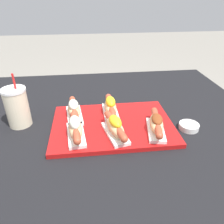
{
  "coord_description": "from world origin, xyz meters",
  "views": [
    {
      "loc": [
        -0.09,
        -0.79,
        1.2
      ],
      "look_at": [
        0.0,
        -0.03,
        0.76
      ],
      "focal_mm": 35.0,
      "sensor_mm": 36.0,
      "label": 1
    }
  ],
  "objects_px": {
    "hot_dog_2": "(156,124)",
    "sauce_bowl": "(189,126)",
    "hot_dog_3": "(74,110)",
    "hot_dog_4": "(110,107)",
    "drink_cup": "(17,107)",
    "hot_dog_0": "(75,128)",
    "hot_dog_1": "(115,127)",
    "serving_tray": "(113,125)"
  },
  "relations": [
    {
      "from": "hot_dog_2",
      "to": "hot_dog_4",
      "type": "height_order",
      "value": "hot_dog_4"
    },
    {
      "from": "hot_dog_3",
      "to": "drink_cup",
      "type": "height_order",
      "value": "drink_cup"
    },
    {
      "from": "hot_dog_0",
      "to": "hot_dog_1",
      "type": "height_order",
      "value": "hot_dog_0"
    },
    {
      "from": "hot_dog_3",
      "to": "hot_dog_4",
      "type": "bearing_deg",
      "value": 2.16
    },
    {
      "from": "hot_dog_2",
      "to": "drink_cup",
      "type": "height_order",
      "value": "drink_cup"
    },
    {
      "from": "hot_dog_2",
      "to": "hot_dog_4",
      "type": "bearing_deg",
      "value": 136.26
    },
    {
      "from": "hot_dog_2",
      "to": "hot_dog_4",
      "type": "xyz_separation_m",
      "value": [
        -0.16,
        0.15,
        0.0
      ]
    },
    {
      "from": "drink_cup",
      "to": "hot_dog_1",
      "type": "bearing_deg",
      "value": -20.98
    },
    {
      "from": "hot_dog_1",
      "to": "hot_dog_3",
      "type": "relative_size",
      "value": 0.98
    },
    {
      "from": "hot_dog_3",
      "to": "sauce_bowl",
      "type": "bearing_deg",
      "value": -14.56
    },
    {
      "from": "hot_dog_1",
      "to": "hot_dog_0",
      "type": "bearing_deg",
      "value": 176.86
    },
    {
      "from": "hot_dog_2",
      "to": "sauce_bowl",
      "type": "xyz_separation_m",
      "value": [
        0.15,
        0.03,
        -0.04
      ]
    },
    {
      "from": "hot_dog_3",
      "to": "hot_dog_1",
      "type": "bearing_deg",
      "value": -43.97
    },
    {
      "from": "hot_dog_1",
      "to": "drink_cup",
      "type": "xyz_separation_m",
      "value": [
        -0.37,
        0.14,
        0.03
      ]
    },
    {
      "from": "hot_dog_3",
      "to": "hot_dog_4",
      "type": "xyz_separation_m",
      "value": [
        0.15,
        0.01,
        0.0
      ]
    },
    {
      "from": "hot_dog_1",
      "to": "hot_dog_3",
      "type": "distance_m",
      "value": 0.21
    },
    {
      "from": "hot_dog_1",
      "to": "drink_cup",
      "type": "relative_size",
      "value": 0.89
    },
    {
      "from": "hot_dog_0",
      "to": "sauce_bowl",
      "type": "bearing_deg",
      "value": 2.82
    },
    {
      "from": "hot_dog_3",
      "to": "drink_cup",
      "type": "xyz_separation_m",
      "value": [
        -0.22,
        -0.0,
        0.03
      ]
    },
    {
      "from": "hot_dog_1",
      "to": "hot_dog_3",
      "type": "xyz_separation_m",
      "value": [
        -0.15,
        0.15,
        -0.0
      ]
    },
    {
      "from": "sauce_bowl",
      "to": "hot_dog_1",
      "type": "bearing_deg",
      "value": -174.35
    },
    {
      "from": "serving_tray",
      "to": "sauce_bowl",
      "type": "distance_m",
      "value": 0.3
    },
    {
      "from": "hot_dog_2",
      "to": "sauce_bowl",
      "type": "distance_m",
      "value": 0.15
    },
    {
      "from": "hot_dog_0",
      "to": "hot_dog_1",
      "type": "relative_size",
      "value": 1.02
    },
    {
      "from": "hot_dog_0",
      "to": "hot_dog_2",
      "type": "relative_size",
      "value": 1.01
    },
    {
      "from": "serving_tray",
      "to": "sauce_bowl",
      "type": "xyz_separation_m",
      "value": [
        0.3,
        -0.05,
        0.0
      ]
    },
    {
      "from": "hot_dog_0",
      "to": "drink_cup",
      "type": "bearing_deg",
      "value": 149.55
    },
    {
      "from": "sauce_bowl",
      "to": "drink_cup",
      "type": "relative_size",
      "value": 0.36
    },
    {
      "from": "hot_dog_0",
      "to": "hot_dog_2",
      "type": "bearing_deg",
      "value": -0.85
    },
    {
      "from": "hot_dog_0",
      "to": "sauce_bowl",
      "type": "relative_size",
      "value": 2.54
    },
    {
      "from": "serving_tray",
      "to": "hot_dog_3",
      "type": "xyz_separation_m",
      "value": [
        -0.15,
        0.07,
        0.04
      ]
    },
    {
      "from": "serving_tray",
      "to": "hot_dog_2",
      "type": "bearing_deg",
      "value": -26.15
    },
    {
      "from": "hot_dog_2",
      "to": "drink_cup",
      "type": "xyz_separation_m",
      "value": [
        -0.53,
        0.14,
        0.03
      ]
    },
    {
      "from": "hot_dog_4",
      "to": "hot_dog_0",
      "type": "bearing_deg",
      "value": -134.3
    },
    {
      "from": "serving_tray",
      "to": "sauce_bowl",
      "type": "height_order",
      "value": "sauce_bowl"
    },
    {
      "from": "hot_dog_4",
      "to": "drink_cup",
      "type": "relative_size",
      "value": 0.91
    },
    {
      "from": "sauce_bowl",
      "to": "hot_dog_4",
      "type": "bearing_deg",
      "value": 157.74
    },
    {
      "from": "drink_cup",
      "to": "hot_dog_0",
      "type": "bearing_deg",
      "value": -30.45
    },
    {
      "from": "hot_dog_0",
      "to": "hot_dog_3",
      "type": "distance_m",
      "value": 0.14
    },
    {
      "from": "sauce_bowl",
      "to": "drink_cup",
      "type": "xyz_separation_m",
      "value": [
        -0.67,
        0.11,
        0.07
      ]
    },
    {
      "from": "serving_tray",
      "to": "hot_dog_2",
      "type": "height_order",
      "value": "hot_dog_2"
    },
    {
      "from": "hot_dog_0",
      "to": "hot_dog_3",
      "type": "bearing_deg",
      "value": 94.07
    }
  ]
}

